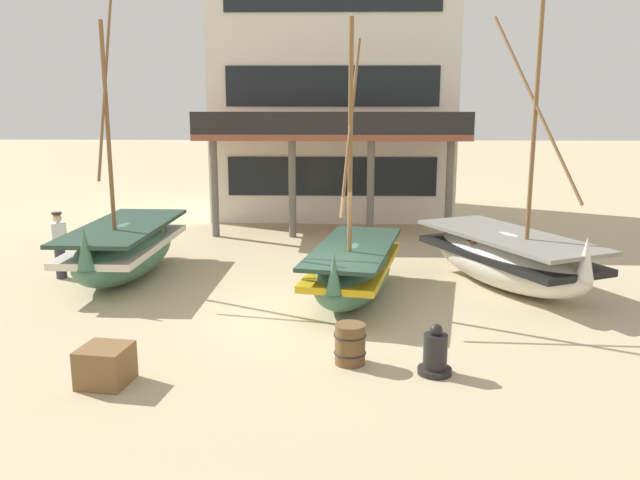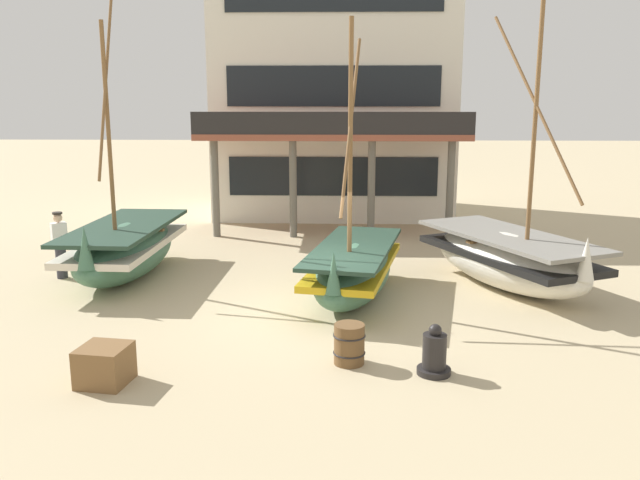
{
  "view_description": "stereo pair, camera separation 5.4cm",
  "coord_description": "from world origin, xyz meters",
  "px_view_note": "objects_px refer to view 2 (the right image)",
  "views": [
    {
      "loc": [
        0.39,
        -13.0,
        4.41
      ],
      "look_at": [
        0.0,
        1.0,
        1.4
      ],
      "focal_mm": 36.76,
      "sensor_mm": 36.0,
      "label": 1
    },
    {
      "loc": [
        0.45,
        -13.0,
        4.41
      ],
      "look_at": [
        0.0,
        1.0,
        1.4
      ],
      "focal_mm": 36.76,
      "sensor_mm": 36.0,
      "label": 2
    }
  ],
  "objects_px": {
    "fishing_boat_near_left": "(354,269)",
    "harbor_building_main": "(334,88)",
    "wooden_barrel": "(349,344)",
    "cargo_crate": "(105,365)",
    "fishing_boat_far_right": "(125,248)",
    "fisherman_by_hull": "(60,246)",
    "fishing_boat_centre_large": "(508,258)",
    "capstan_winch": "(434,354)"
  },
  "relations": [
    {
      "from": "wooden_barrel",
      "to": "harbor_building_main",
      "type": "xyz_separation_m",
      "value": [
        -0.44,
        15.49,
        4.5
      ]
    },
    {
      "from": "wooden_barrel",
      "to": "fishing_boat_far_right",
      "type": "bearing_deg",
      "value": 135.89
    },
    {
      "from": "capstan_winch",
      "to": "fishing_boat_far_right",
      "type": "bearing_deg",
      "value": 140.22
    },
    {
      "from": "fisherman_by_hull",
      "to": "cargo_crate",
      "type": "distance_m",
      "value": 7.01
    },
    {
      "from": "fisherman_by_hull",
      "to": "fishing_boat_near_left",
      "type": "bearing_deg",
      "value": -11.16
    },
    {
      "from": "wooden_barrel",
      "to": "fishing_boat_centre_large",
      "type": "bearing_deg",
      "value": 51.26
    },
    {
      "from": "wooden_barrel",
      "to": "cargo_crate",
      "type": "height_order",
      "value": "wooden_barrel"
    },
    {
      "from": "fishing_boat_far_right",
      "to": "wooden_barrel",
      "type": "distance_m",
      "value": 7.79
    },
    {
      "from": "fishing_boat_near_left",
      "to": "fisherman_by_hull",
      "type": "bearing_deg",
      "value": 168.84
    },
    {
      "from": "harbor_building_main",
      "to": "fishing_boat_near_left",
      "type": "bearing_deg",
      "value": -87.16
    },
    {
      "from": "capstan_winch",
      "to": "cargo_crate",
      "type": "xyz_separation_m",
      "value": [
        -5.26,
        -0.53,
        -0.03
      ]
    },
    {
      "from": "fishing_boat_near_left",
      "to": "harbor_building_main",
      "type": "bearing_deg",
      "value": 92.84
    },
    {
      "from": "fishing_boat_centre_large",
      "to": "harbor_building_main",
      "type": "bearing_deg",
      "value": 111.81
    },
    {
      "from": "cargo_crate",
      "to": "fishing_boat_near_left",
      "type": "bearing_deg",
      "value": 49.61
    },
    {
      "from": "wooden_barrel",
      "to": "harbor_building_main",
      "type": "bearing_deg",
      "value": 91.63
    },
    {
      "from": "fishing_boat_far_right",
      "to": "capstan_winch",
      "type": "bearing_deg",
      "value": -39.78
    },
    {
      "from": "fisherman_by_hull",
      "to": "harbor_building_main",
      "type": "height_order",
      "value": "harbor_building_main"
    },
    {
      "from": "fisherman_by_hull",
      "to": "fishing_boat_far_right",
      "type": "bearing_deg",
      "value": 6.08
    },
    {
      "from": "fisherman_by_hull",
      "to": "harbor_building_main",
      "type": "distance_m",
      "value": 12.9
    },
    {
      "from": "capstan_winch",
      "to": "cargo_crate",
      "type": "height_order",
      "value": "capstan_winch"
    },
    {
      "from": "harbor_building_main",
      "to": "cargo_crate",
      "type": "bearing_deg",
      "value": -101.83
    },
    {
      "from": "fishing_boat_centre_large",
      "to": "wooden_barrel",
      "type": "bearing_deg",
      "value": -128.74
    },
    {
      "from": "cargo_crate",
      "to": "fishing_boat_centre_large",
      "type": "bearing_deg",
      "value": 36.48
    },
    {
      "from": "cargo_crate",
      "to": "harbor_building_main",
      "type": "relative_size",
      "value": 0.08
    },
    {
      "from": "capstan_winch",
      "to": "wooden_barrel",
      "type": "relative_size",
      "value": 1.22
    },
    {
      "from": "fishing_boat_far_right",
      "to": "wooden_barrel",
      "type": "relative_size",
      "value": 9.75
    },
    {
      "from": "fishing_boat_centre_large",
      "to": "harbor_building_main",
      "type": "distance_m",
      "value": 12.24
    },
    {
      "from": "fishing_boat_near_left",
      "to": "fishing_boat_far_right",
      "type": "relative_size",
      "value": 0.89
    },
    {
      "from": "cargo_crate",
      "to": "fishing_boat_far_right",
      "type": "bearing_deg",
      "value": 105.09
    },
    {
      "from": "fishing_boat_far_right",
      "to": "fisherman_by_hull",
      "type": "bearing_deg",
      "value": -173.92
    },
    {
      "from": "fishing_boat_far_right",
      "to": "fisherman_by_hull",
      "type": "relative_size",
      "value": 4.05
    },
    {
      "from": "fishing_boat_near_left",
      "to": "wooden_barrel",
      "type": "relative_size",
      "value": 8.64
    },
    {
      "from": "fishing_boat_near_left",
      "to": "capstan_winch",
      "type": "bearing_deg",
      "value": -73.46
    },
    {
      "from": "wooden_barrel",
      "to": "capstan_winch",
      "type": "bearing_deg",
      "value": -15.67
    },
    {
      "from": "fishing_boat_far_right",
      "to": "harbor_building_main",
      "type": "relative_size",
      "value": 0.7
    },
    {
      "from": "fisherman_by_hull",
      "to": "cargo_crate",
      "type": "xyz_separation_m",
      "value": [
        3.3,
        -6.16,
        -0.53
      ]
    },
    {
      "from": "fisherman_by_hull",
      "to": "harbor_building_main",
      "type": "bearing_deg",
      "value": 56.69
    },
    {
      "from": "fishing_boat_near_left",
      "to": "wooden_barrel",
      "type": "distance_m",
      "value": 3.82
    },
    {
      "from": "wooden_barrel",
      "to": "fishing_boat_near_left",
      "type": "bearing_deg",
      "value": 87.89
    },
    {
      "from": "fishing_boat_centre_large",
      "to": "cargo_crate",
      "type": "height_order",
      "value": "fishing_boat_centre_large"
    },
    {
      "from": "fisherman_by_hull",
      "to": "wooden_barrel",
      "type": "height_order",
      "value": "fisherman_by_hull"
    },
    {
      "from": "fishing_boat_near_left",
      "to": "harbor_building_main",
      "type": "height_order",
      "value": "harbor_building_main"
    }
  ]
}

